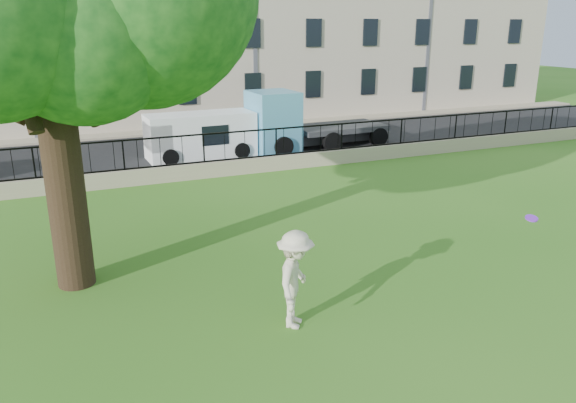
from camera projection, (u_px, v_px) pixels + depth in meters
name	position (u px, v px, depth m)	size (l,w,h in m)	color
ground	(361.00, 320.00, 11.38)	(120.00, 120.00, 0.00)	#2F6B19
retaining_wall	(205.00, 170.00, 21.80)	(50.00, 0.40, 0.60)	gray
iron_railing	(204.00, 148.00, 21.54)	(50.00, 0.05, 1.13)	black
street	(178.00, 153.00, 26.01)	(60.00, 9.00, 0.01)	black
sidewalk	(157.00, 132.00, 30.55)	(60.00, 1.40, 0.12)	gray
building_row	(131.00, 2.00, 33.43)	(56.40, 10.40, 13.80)	#B4A88F
man	(295.00, 280.00, 10.90)	(1.29, 0.74, 1.99)	beige
frisbee	(532.00, 218.00, 12.11)	(0.27, 0.27, 0.03)	purple
white_van	(201.00, 136.00, 24.85)	(4.71, 1.84, 1.98)	white
blue_truck	(317.00, 118.00, 26.88)	(6.64, 2.35, 2.78)	#56A5CB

